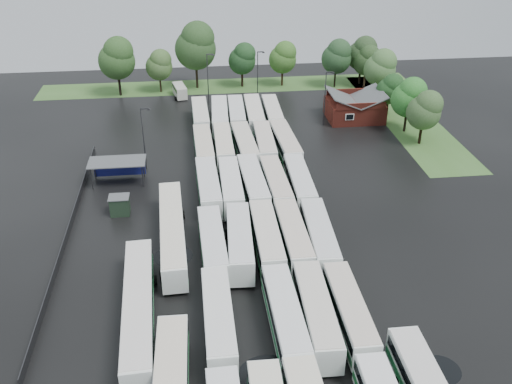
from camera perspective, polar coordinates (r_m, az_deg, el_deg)
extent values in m
plane|color=black|center=(67.54, -0.52, -6.84)|extent=(160.00, 160.00, 0.00)
cube|color=maroon|center=(108.56, 9.82, 8.08)|extent=(10.00, 8.00, 3.40)
cube|color=#4C4F51|center=(107.02, 8.63, 9.35)|extent=(5.07, 8.60, 2.19)
cube|color=#4C4F51|center=(108.40, 11.22, 9.38)|extent=(5.07, 8.60, 2.19)
cube|color=maroon|center=(104.22, 10.50, 8.42)|extent=(9.00, 0.20, 1.20)
cube|color=silver|center=(104.28, 9.35, 7.42)|extent=(1.60, 0.12, 1.20)
cylinder|color=#2D2D30|center=(84.92, -16.12, 1.26)|extent=(0.16, 0.16, 3.40)
cylinder|color=#2D2D30|center=(83.93, -11.28, 1.55)|extent=(0.16, 0.16, 3.40)
cylinder|color=#2D2D30|center=(87.74, -15.84, 2.22)|extent=(0.16, 0.16, 3.40)
cylinder|color=#2D2D30|center=(86.79, -11.16, 2.51)|extent=(0.16, 0.16, 3.40)
cube|color=#4C4F51|center=(84.99, -13.75, 2.97)|extent=(8.20, 4.20, 0.15)
cube|color=navy|center=(87.50, -13.49, 2.39)|extent=(7.60, 0.08, 2.60)
cube|color=black|center=(77.96, -13.47, -1.33)|extent=(2.50, 2.00, 2.50)
cube|color=#4C4F51|center=(77.33, -13.57, -0.49)|extent=(2.70, 2.20, 0.12)
cube|color=#3F6A2B|center=(125.95, -2.80, 10.56)|extent=(80.00, 10.00, 0.01)
cube|color=#3F6A2B|center=(112.29, 14.70, 7.33)|extent=(10.00, 50.00, 0.01)
cube|color=#2D2D30|center=(75.45, -18.25, -3.73)|extent=(0.10, 50.00, 1.20)
cube|color=white|center=(56.52, -3.78, -12.65)|extent=(2.83, 13.14, 3.01)
cube|color=black|center=(56.12, -3.80, -12.19)|extent=(2.89, 12.61, 0.96)
cube|color=#266F42|center=(56.96, -3.76, -13.15)|extent=(2.88, 12.88, 0.66)
cube|color=white|center=(55.50, -3.83, -11.45)|extent=(2.72, 12.74, 0.13)
cylinder|color=black|center=(54.50, -3.47, -16.75)|extent=(2.79, 1.05, 1.05)
cylinder|color=black|center=(60.68, -3.97, -11.11)|extent=(2.79, 1.05, 1.05)
cube|color=white|center=(56.73, 2.92, -12.40)|extent=(2.98, 13.32, 3.04)
cube|color=black|center=(56.34, 2.94, -11.93)|extent=(3.04, 12.79, 0.97)
cube|color=#187037|center=(57.18, 2.90, -12.90)|extent=(3.03, 13.06, 0.67)
cube|color=white|center=(55.71, 2.96, -11.18)|extent=(2.86, 12.92, 0.13)
cylinder|color=black|center=(54.73, 3.62, -16.50)|extent=(2.82, 1.06, 1.06)
cylinder|color=black|center=(60.91, 2.24, -10.86)|extent=(2.82, 1.06, 1.06)
cube|color=white|center=(57.35, 6.05, -12.00)|extent=(3.13, 13.41, 3.06)
cube|color=black|center=(56.95, 6.08, -11.53)|extent=(3.18, 12.88, 0.98)
cube|color=#25733C|center=(57.79, 6.01, -12.51)|extent=(3.18, 13.15, 0.67)
cube|color=silver|center=(56.33, 6.13, -10.78)|extent=(3.01, 13.01, 0.13)
cylinder|color=black|center=(55.35, 6.91, -16.06)|extent=(2.84, 1.07, 1.07)
cylinder|color=black|center=(61.51, 5.14, -10.51)|extent=(2.84, 1.07, 1.07)
cube|color=white|center=(58.08, 9.29, -11.76)|extent=(2.69, 12.78, 2.93)
cube|color=black|center=(57.70, 9.34, -11.32)|extent=(2.75, 12.27, 0.94)
cube|color=#25683B|center=(58.50, 9.24, -12.24)|extent=(2.74, 12.53, 0.64)
cube|color=beige|center=(57.11, 9.41, -10.60)|extent=(2.58, 12.40, 0.13)
cylinder|color=black|center=(56.19, 10.27, -15.57)|extent=(2.72, 1.02, 1.02)
cylinder|color=black|center=(62.02, 8.21, -10.37)|extent=(2.72, 1.02, 1.02)
cube|color=white|center=(66.89, -4.37, -5.27)|extent=(3.09, 13.05, 2.97)
cube|color=black|center=(66.56, -4.39, -4.85)|extent=(3.14, 12.53, 0.95)
cube|color=#176C2F|center=(67.26, -4.35, -5.73)|extent=(3.14, 12.79, 0.65)
cube|color=white|center=(66.04, -4.42, -4.16)|extent=(2.97, 12.65, 0.13)
cylinder|color=black|center=(64.38, -4.14, -8.43)|extent=(2.76, 1.04, 1.04)
cylinder|color=black|center=(71.17, -4.49, -4.40)|extent=(2.76, 1.04, 1.04)
cube|color=white|center=(67.14, -1.65, -5.00)|extent=(3.35, 13.38, 3.04)
cube|color=black|center=(66.80, -1.66, -4.57)|extent=(3.40, 12.85, 0.97)
cube|color=#1C6D37|center=(67.51, -1.64, -5.47)|extent=(3.40, 13.12, 0.67)
cube|color=silver|center=(66.27, -1.67, -3.87)|extent=(3.23, 12.98, 0.13)
cylinder|color=black|center=(64.57, -1.29, -8.21)|extent=(2.82, 1.06, 1.06)
cylinder|color=black|center=(71.51, -1.94, -4.13)|extent=(2.82, 1.06, 1.06)
cube|color=white|center=(67.65, 1.06, -4.69)|extent=(2.84, 13.36, 3.06)
cube|color=black|center=(67.31, 1.07, -4.26)|extent=(2.90, 12.83, 0.98)
cube|color=#23753E|center=(68.02, 1.06, -5.16)|extent=(2.89, 13.09, 0.67)
cube|color=silver|center=(66.79, 1.08, -3.56)|extent=(2.72, 12.96, 0.13)
cylinder|color=black|center=(65.06, 1.55, -7.88)|extent=(2.84, 1.07, 1.07)
cylinder|color=black|center=(72.03, 0.61, -3.84)|extent=(2.84, 1.07, 1.07)
cube|color=white|center=(68.12, 3.72, -4.52)|extent=(2.81, 13.21, 3.03)
cube|color=black|center=(67.79, 3.73, -4.09)|extent=(2.88, 12.69, 0.97)
cube|color=#287346|center=(68.49, 3.70, -4.98)|extent=(2.87, 12.95, 0.67)
cube|color=beige|center=(67.27, 3.76, -3.40)|extent=(2.70, 12.82, 0.13)
cylinder|color=black|center=(65.58, 4.31, -7.63)|extent=(2.81, 1.06, 1.06)
cylinder|color=black|center=(72.43, 3.11, -3.69)|extent=(2.81, 1.06, 1.06)
cube|color=white|center=(68.33, 6.34, -4.50)|extent=(3.39, 13.53, 3.07)
cube|color=black|center=(68.00, 6.37, -4.07)|extent=(3.44, 13.00, 0.98)
cube|color=#2A6D3F|center=(68.70, 6.31, -4.97)|extent=(3.44, 13.26, 0.68)
cube|color=silver|center=(67.47, 6.41, -3.37)|extent=(3.27, 13.12, 0.13)
cylinder|color=black|center=(65.79, 7.06, -7.65)|extent=(2.85, 1.07, 1.07)
cylinder|color=black|center=(72.67, 5.56, -3.67)|extent=(2.85, 1.07, 1.07)
cube|color=white|center=(78.91, -4.79, 0.47)|extent=(3.22, 13.47, 3.07)
cube|color=black|center=(78.62, -4.81, 0.86)|extent=(3.27, 12.93, 0.98)
cube|color=#266C3E|center=(79.23, -4.77, 0.04)|extent=(3.26, 13.20, 0.67)
cube|color=silver|center=(78.17, -4.84, 1.49)|extent=(3.09, 13.06, 0.13)
cylinder|color=black|center=(75.94, -4.61, -2.08)|extent=(2.84, 1.07, 1.07)
cylinder|color=black|center=(83.41, -4.87, 0.93)|extent=(2.84, 1.07, 1.07)
cube|color=white|center=(78.98, -2.53, 0.54)|extent=(2.76, 13.15, 3.01)
cube|color=black|center=(78.70, -2.54, 0.93)|extent=(2.82, 12.63, 0.96)
cube|color=#2B6342|center=(79.30, -2.52, 0.12)|extent=(2.81, 12.89, 0.66)
cube|color=white|center=(78.26, -2.56, 1.55)|extent=(2.65, 12.76, 0.13)
cylinder|color=black|center=(76.07, -2.27, -1.95)|extent=(2.79, 1.05, 1.05)
cylinder|color=black|center=(83.40, -2.73, 0.99)|extent=(2.79, 1.05, 1.05)
cube|color=white|center=(79.39, -0.30, 0.77)|extent=(3.34, 13.58, 3.09)
cube|color=black|center=(79.10, -0.30, 1.17)|extent=(3.39, 13.04, 0.99)
cube|color=#296B3F|center=(79.71, -0.30, 0.34)|extent=(3.39, 13.31, 0.68)
cube|color=white|center=(78.65, -0.31, 1.80)|extent=(3.21, 13.17, 0.13)
cylinder|color=black|center=(76.41, 0.06, -1.76)|extent=(2.86, 1.08, 1.08)
cylinder|color=black|center=(83.91, -0.62, 1.22)|extent=(2.86, 1.08, 1.08)
cube|color=white|center=(79.46, 1.99, 0.73)|extent=(3.05, 13.08, 2.98)
cube|color=black|center=(79.18, 1.99, 1.11)|extent=(3.10, 12.56, 0.95)
cube|color=#26763F|center=(79.77, 1.98, 0.31)|extent=(3.10, 12.82, 0.66)
cube|color=beige|center=(78.75, 2.01, 1.72)|extent=(2.93, 12.69, 0.13)
cylinder|color=black|center=(76.60, 2.42, -1.72)|extent=(2.77, 1.04, 1.04)
cylinder|color=black|center=(83.80, 1.56, 1.16)|extent=(2.77, 1.04, 1.04)
cube|color=white|center=(79.96, 4.38, 0.86)|extent=(2.99, 13.21, 3.02)
cube|color=black|center=(79.68, 4.39, 1.24)|extent=(3.05, 12.69, 0.97)
cube|color=#186837|center=(80.28, 4.36, 0.44)|extent=(3.04, 12.95, 0.66)
cube|color=silver|center=(79.25, 4.42, 1.86)|extent=(2.88, 12.81, 0.13)
cylinder|color=black|center=(77.09, 4.90, -1.59)|extent=(2.80, 1.05, 1.05)
cylinder|color=black|center=(84.32, 3.82, 1.29)|extent=(2.80, 1.05, 1.05)
cube|color=white|center=(90.82, -5.26, 4.37)|extent=(3.03, 13.04, 2.97)
cube|color=black|center=(90.58, -5.27, 4.71)|extent=(3.08, 12.53, 0.95)
cube|color=#1F6936|center=(91.09, -5.24, 3.99)|extent=(3.07, 12.79, 0.65)
cube|color=beige|center=(90.20, -5.30, 5.26)|extent=(2.91, 12.65, 0.13)
cylinder|color=black|center=(87.70, -5.12, 2.37)|extent=(2.76, 1.04, 1.04)
cylinder|color=black|center=(95.22, -5.30, 4.58)|extent=(2.76, 1.04, 1.04)
cube|color=white|center=(91.33, -3.26, 4.58)|extent=(2.73, 12.91, 2.96)
cube|color=black|center=(91.09, -3.27, 4.92)|extent=(2.79, 12.39, 0.95)
cube|color=#2C7446|center=(91.60, -3.25, 4.21)|extent=(2.78, 12.65, 0.65)
cube|color=silver|center=(90.71, -3.29, 5.46)|extent=(2.62, 12.52, 0.13)
cylinder|color=black|center=(88.22, -3.06, 2.61)|extent=(2.74, 1.03, 1.03)
cylinder|color=black|center=(95.70, -3.40, 4.78)|extent=(2.74, 1.03, 1.03)
cube|color=white|center=(91.16, -1.14, 4.62)|extent=(3.41, 13.45, 3.06)
cube|color=black|center=(90.91, -1.14, 4.97)|extent=(3.45, 12.92, 0.98)
cube|color=#297343|center=(91.44, -1.13, 4.24)|extent=(3.45, 13.19, 0.67)
cube|color=beige|center=(90.53, -1.15, 5.54)|extent=(3.28, 13.04, 0.13)
cylinder|color=black|center=(87.97, -0.86, 2.59)|extent=(2.83, 1.07, 1.07)
cylinder|color=black|center=(95.67, -1.38, 4.83)|extent=(2.83, 1.07, 1.07)
cube|color=white|center=(91.80, 0.87, 4.76)|extent=(3.03, 13.03, 2.97)
cube|color=black|center=(91.56, 0.87, 5.10)|extent=(3.08, 12.51, 0.95)
cube|color=#296F43|center=(92.06, 0.87, 4.39)|extent=(3.08, 12.77, 0.65)
cube|color=beige|center=(91.18, 0.88, 5.65)|extent=(2.91, 12.64, 0.13)
cylinder|color=black|center=(88.70, 1.21, 2.80)|extent=(2.75, 1.04, 1.04)
cylinder|color=black|center=(96.16, 0.55, 4.96)|extent=(2.75, 1.04, 1.04)
cube|color=white|center=(91.81, 2.94, 4.79)|extent=(3.39, 13.65, 3.10)
cube|color=black|center=(91.56, 2.95, 5.15)|extent=(3.43, 13.11, 0.99)
cube|color=#1D6332|center=(92.09, 2.93, 4.41)|extent=(3.43, 13.38, 0.68)
cube|color=beige|center=(91.17, 2.96, 5.72)|extent=(3.26, 13.24, 0.14)
cylinder|color=black|center=(88.60, 3.36, 2.74)|extent=(2.88, 1.08, 1.08)
cylinder|color=black|center=(96.35, 2.51, 4.99)|extent=(2.88, 1.08, 1.08)
cube|color=white|center=(103.69, -5.58, 7.53)|extent=(2.94, 12.98, 2.96)
cube|color=black|center=(103.48, -5.59, 7.83)|extent=(3.00, 12.46, 0.95)
cube|color=#27703C|center=(103.93, -5.56, 7.19)|extent=(2.99, 12.72, 0.65)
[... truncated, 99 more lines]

